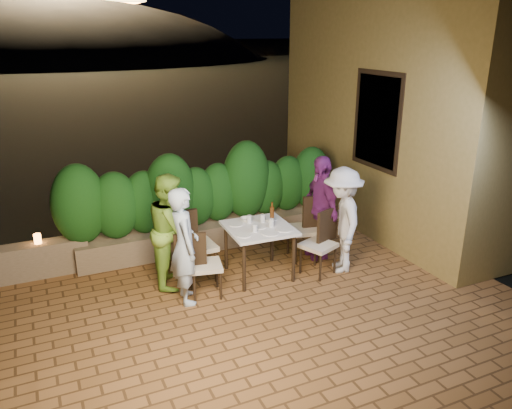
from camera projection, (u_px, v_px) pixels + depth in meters
ground at (256, 318)px, 6.19m from camera, size 400.00×400.00×0.00m
terrace_floor at (241, 303)px, 6.64m from camera, size 7.00×6.00×0.15m
building_wall at (400, 84)px, 8.49m from camera, size 1.60×5.00×5.00m
window_pane at (378, 121)px, 7.92m from camera, size 0.08×1.00×1.40m
window_frame at (378, 121)px, 7.91m from camera, size 0.06×1.15×1.55m
planter at (209, 234)px, 8.17m from camera, size 4.20×0.55×0.40m
hedge at (208, 190)px, 7.92m from camera, size 4.00×0.70×1.10m
parapet at (6, 265)px, 6.98m from camera, size 2.20×0.30×0.50m
hill at (64, 95)px, 59.82m from camera, size 52.00×40.00×22.00m
dining_table at (259, 251)px, 7.12m from camera, size 0.93×0.93×0.75m
plate_nw at (244, 235)px, 6.70m from camera, size 0.20×0.20×0.01m
plate_sw at (236, 224)px, 7.07m from camera, size 0.20×0.20×0.01m
plate_ne at (284, 229)px, 6.89m from camera, size 0.23×0.23×0.01m
plate_se at (270, 219)px, 7.28m from camera, size 0.20×0.20×0.01m
plate_centre at (259, 227)px, 6.99m from camera, size 0.20×0.20×0.01m
plate_front at (270, 233)px, 6.76m from camera, size 0.23×0.23×0.01m
glass_nw at (255, 228)px, 6.80m from camera, size 0.06×0.06×0.11m
glass_sw at (249, 219)px, 7.12m from camera, size 0.07×0.07×0.11m
glass_ne at (271, 223)px, 6.97m from camera, size 0.07×0.07×0.12m
glass_se at (263, 218)px, 7.15m from camera, size 0.07×0.07×0.12m
beer_bottle at (272, 213)px, 7.09m from camera, size 0.06×0.06×0.31m
bowl at (246, 219)px, 7.23m from camera, size 0.19×0.19×0.04m
chair_left_front at (205, 264)px, 6.56m from camera, size 0.49×0.49×0.90m
chair_left_back at (197, 245)px, 6.96m from camera, size 0.52×0.52×1.06m
chair_right_front at (318, 244)px, 7.14m from camera, size 0.56×0.56×0.93m
chair_right_back at (304, 228)px, 7.63m from camera, size 0.54×0.54×1.00m
diner_blue at (184, 246)px, 6.32m from camera, size 0.41×0.59×1.55m
diner_green at (171, 230)px, 6.78m from camera, size 0.82×0.92×1.58m
diner_white at (342, 220)px, 7.16m from camera, size 0.89×1.14×1.56m
diner_purple at (321, 207)px, 7.59m from camera, size 0.49×0.98×1.62m
parapet_lamp at (38, 239)px, 7.05m from camera, size 0.10×0.10×0.14m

